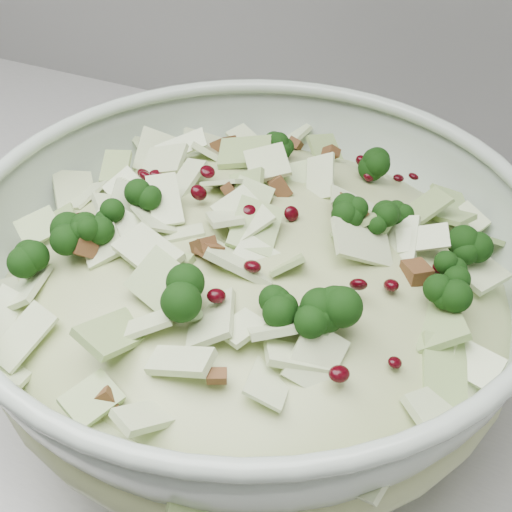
% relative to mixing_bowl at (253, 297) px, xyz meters
% --- Properties ---
extents(mixing_bowl, '(0.48, 0.48, 0.15)m').
position_rel_mixing_bowl_xyz_m(mixing_bowl, '(0.00, 0.00, 0.00)').
color(mixing_bowl, '#B0C1AF').
rests_on(mixing_bowl, counter).
extents(salad, '(0.41, 0.41, 0.15)m').
position_rel_mixing_bowl_xyz_m(salad, '(0.00, 0.00, 0.02)').
color(salad, '#A8B179').
rests_on(salad, mixing_bowl).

